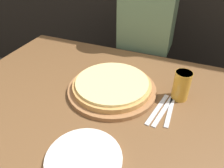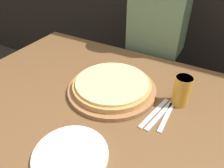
{
  "view_description": "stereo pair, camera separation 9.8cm",
  "coord_description": "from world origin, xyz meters",
  "px_view_note": "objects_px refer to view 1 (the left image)",
  "views": [
    {
      "loc": [
        0.23,
        -0.68,
        1.32
      ],
      "look_at": [
        -0.07,
        0.06,
        0.75
      ],
      "focal_mm": 35.0,
      "sensor_mm": 36.0,
      "label": 1
    },
    {
      "loc": [
        0.32,
        -0.64,
        1.32
      ],
      "look_at": [
        -0.07,
        0.06,
        0.75
      ],
      "focal_mm": 35.0,
      "sensor_mm": 36.0,
      "label": 2
    }
  ],
  "objects_px": {
    "pizza_on_board": "(112,87)",
    "diner_person": "(144,50)",
    "beer_glass": "(182,85)",
    "spoon": "(170,112)",
    "dinner_knife": "(164,111)",
    "fork": "(157,109)",
    "dinner_plate": "(84,159)"
  },
  "relations": [
    {
      "from": "dinner_plate",
      "to": "fork",
      "type": "relative_size",
      "value": 1.17
    },
    {
      "from": "dinner_plate",
      "to": "dinner_knife",
      "type": "relative_size",
      "value": 1.17
    },
    {
      "from": "beer_glass",
      "to": "spoon",
      "type": "bearing_deg",
      "value": -100.32
    },
    {
      "from": "spoon",
      "to": "diner_person",
      "type": "height_order",
      "value": "diner_person"
    },
    {
      "from": "dinner_knife",
      "to": "dinner_plate",
      "type": "bearing_deg",
      "value": -119.98
    },
    {
      "from": "beer_glass",
      "to": "spoon",
      "type": "height_order",
      "value": "beer_glass"
    },
    {
      "from": "pizza_on_board",
      "to": "fork",
      "type": "relative_size",
      "value": 1.89
    },
    {
      "from": "dinner_knife",
      "to": "diner_person",
      "type": "distance_m",
      "value": 0.65
    },
    {
      "from": "pizza_on_board",
      "to": "dinner_knife",
      "type": "xyz_separation_m",
      "value": [
        0.25,
        -0.05,
        -0.02
      ]
    },
    {
      "from": "fork",
      "to": "dinner_plate",
      "type": "bearing_deg",
      "value": -116.64
    },
    {
      "from": "pizza_on_board",
      "to": "fork",
      "type": "height_order",
      "value": "pizza_on_board"
    },
    {
      "from": "pizza_on_board",
      "to": "diner_person",
      "type": "bearing_deg",
      "value": 89.34
    },
    {
      "from": "fork",
      "to": "spoon",
      "type": "xyz_separation_m",
      "value": [
        0.05,
        -0.0,
        0.0
      ]
    },
    {
      "from": "dinner_knife",
      "to": "diner_person",
      "type": "relative_size",
      "value": 0.16
    },
    {
      "from": "beer_glass",
      "to": "dinner_plate",
      "type": "distance_m",
      "value": 0.51
    },
    {
      "from": "fork",
      "to": "diner_person",
      "type": "xyz_separation_m",
      "value": [
        -0.22,
        0.6,
        -0.05
      ]
    },
    {
      "from": "fork",
      "to": "dinner_knife",
      "type": "distance_m",
      "value": 0.02
    },
    {
      "from": "fork",
      "to": "dinner_knife",
      "type": "xyz_separation_m",
      "value": [
        0.02,
        0.0,
        0.0
      ]
    },
    {
      "from": "diner_person",
      "to": "beer_glass",
      "type": "bearing_deg",
      "value": -59.45
    },
    {
      "from": "beer_glass",
      "to": "dinner_knife",
      "type": "distance_m",
      "value": 0.14
    },
    {
      "from": "dinner_plate",
      "to": "dinner_knife",
      "type": "bearing_deg",
      "value": 60.02
    },
    {
      "from": "beer_glass",
      "to": "fork",
      "type": "xyz_separation_m",
      "value": [
        -0.07,
        -0.11,
        -0.07
      ]
    },
    {
      "from": "spoon",
      "to": "pizza_on_board",
      "type": "bearing_deg",
      "value": 170.59
    },
    {
      "from": "dinner_knife",
      "to": "diner_person",
      "type": "height_order",
      "value": "diner_person"
    },
    {
      "from": "fork",
      "to": "spoon",
      "type": "distance_m",
      "value": 0.05
    },
    {
      "from": "spoon",
      "to": "diner_person",
      "type": "distance_m",
      "value": 0.65
    },
    {
      "from": "pizza_on_board",
      "to": "diner_person",
      "type": "height_order",
      "value": "diner_person"
    },
    {
      "from": "pizza_on_board",
      "to": "spoon",
      "type": "relative_size",
      "value": 2.22
    },
    {
      "from": "beer_glass",
      "to": "fork",
      "type": "relative_size",
      "value": 0.62
    },
    {
      "from": "dinner_plate",
      "to": "fork",
      "type": "distance_m",
      "value": 0.37
    },
    {
      "from": "dinner_knife",
      "to": "spoon",
      "type": "height_order",
      "value": "same"
    },
    {
      "from": "beer_glass",
      "to": "spoon",
      "type": "distance_m",
      "value": 0.13
    }
  ]
}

